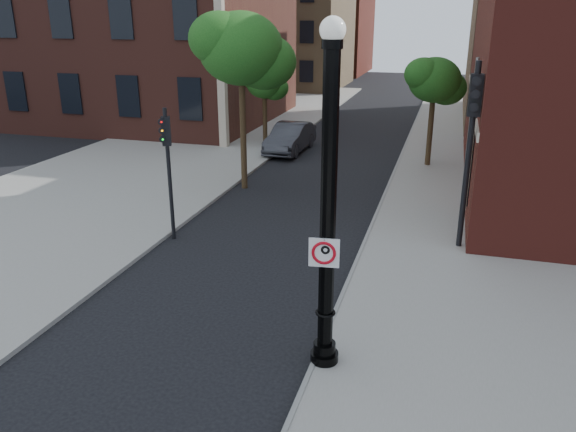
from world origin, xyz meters
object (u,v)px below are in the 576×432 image
(lamppost, at_px, (328,223))
(no_parking_sign, at_px, (324,253))
(parked_car, at_px, (290,138))
(traffic_signal_right, at_px, (472,127))
(traffic_signal_left, at_px, (167,153))

(lamppost, bearing_deg, no_parking_sign, -95.99)
(lamppost, relative_size, parked_car, 1.51)
(no_parking_sign, bearing_deg, traffic_signal_right, 63.36)
(traffic_signal_left, bearing_deg, lamppost, -65.86)
(traffic_signal_left, height_order, traffic_signal_right, traffic_signal_right)
(traffic_signal_right, bearing_deg, parked_car, 124.24)
(traffic_signal_left, bearing_deg, traffic_signal_right, -14.07)
(no_parking_sign, xyz_separation_m, traffic_signal_left, (-6.01, 5.45, 0.22))
(lamppost, distance_m, parked_car, 18.65)
(lamppost, distance_m, no_parking_sign, 0.55)
(lamppost, bearing_deg, parked_car, 108.09)
(lamppost, xyz_separation_m, parked_car, (-5.75, 17.59, -2.34))
(traffic_signal_left, distance_m, traffic_signal_right, 8.79)
(parked_car, xyz_separation_m, traffic_signal_right, (8.31, -10.71, 2.96))
(no_parking_sign, bearing_deg, traffic_signal_left, 131.27)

